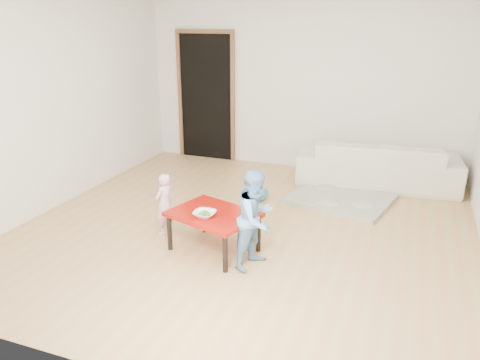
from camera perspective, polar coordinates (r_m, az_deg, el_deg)
The scene contains 13 objects.
floor at distance 5.42m, azimuth 0.75°, elevation -5.84°, with size 5.00×5.00×0.01m, color tan.
back_wall at distance 7.38m, azimuth 7.53°, elevation 11.33°, with size 5.00×0.02×2.60m, color white.
left_wall at distance 6.29m, azimuth -21.41°, elevation 8.82°, with size 0.02×5.00×2.60m, color white.
doorway at distance 7.91m, azimuth -4.10°, elevation 9.96°, with size 1.02×0.08×2.11m, color brown, non-canonical shape.
sofa at distance 6.97m, azimuth 16.40°, elevation 2.00°, with size 2.22×0.87×0.65m, color beige.
cushion at distance 6.75m, azimuth 12.70°, elevation 3.29°, with size 0.50×0.45×0.13m, color orange.
red_table at distance 4.85m, azimuth -3.21°, elevation -6.29°, with size 0.85×0.64×0.42m, color #9A1008, non-canonical shape.
bowl at distance 4.66m, azimuth -4.33°, elevation -4.16°, with size 0.22×0.22×0.05m, color white.
broccoli at distance 4.66m, azimuth -4.33°, elevation -4.15°, with size 0.12×0.12×0.06m, color #2D5919, non-canonical shape.
child_pink at distance 5.23m, azimuth -9.24°, elevation -2.92°, with size 0.25×0.17×0.70m, color pink.
child_blue at distance 4.46m, azimuth 2.00°, elevation -4.77°, with size 0.47×0.37×0.97m, color #5FA6DC.
basin at distance 6.22m, azimuth 1.83°, elevation -1.90°, with size 0.36×0.36×0.11m, color teal.
blanket at distance 6.30m, azimuth 12.16°, elevation -2.30°, with size 1.22×1.02×0.06m, color #AEAC99, non-canonical shape.
Camera 1 is at (1.66, -4.62, 2.30)m, focal length 35.00 mm.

